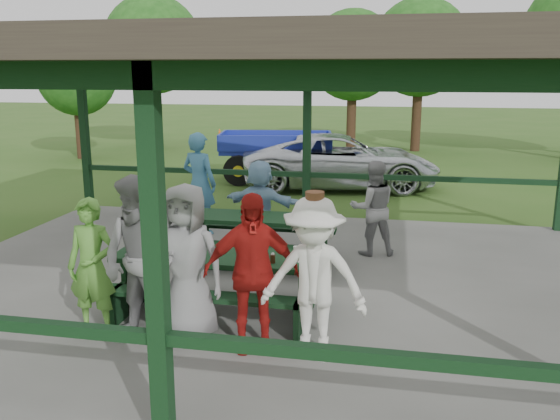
% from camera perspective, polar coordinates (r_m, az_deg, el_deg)
% --- Properties ---
extents(ground, '(90.00, 90.00, 0.00)m').
position_cam_1_polar(ground, '(8.56, -1.37, -7.49)').
color(ground, '#30571B').
rests_on(ground, ground).
extents(concrete_slab, '(10.00, 8.00, 0.10)m').
position_cam_1_polar(concrete_slab, '(8.54, -1.37, -7.18)').
color(concrete_slab, '#64645F').
rests_on(concrete_slab, ground).
extents(pavilion_structure, '(10.60, 8.60, 3.24)m').
position_cam_1_polar(pavilion_structure, '(8.00, -1.50, 14.23)').
color(pavilion_structure, black).
rests_on(pavilion_structure, concrete_slab).
extents(picnic_table_near, '(2.53, 1.39, 0.75)m').
position_cam_1_polar(picnic_table_near, '(7.35, -5.96, -6.35)').
color(picnic_table_near, black).
rests_on(picnic_table_near, concrete_slab).
extents(picnic_table_far, '(2.39, 1.39, 0.75)m').
position_cam_1_polar(picnic_table_far, '(9.20, -2.36, -2.29)').
color(picnic_table_far, black).
rests_on(picnic_table_far, concrete_slab).
extents(table_setting, '(2.19, 0.45, 0.10)m').
position_cam_1_polar(table_setting, '(7.25, -5.55, -4.04)').
color(table_setting, white).
rests_on(table_setting, picnic_table_near).
extents(contestant_green, '(0.58, 0.38, 1.57)m').
position_cam_1_polar(contestant_green, '(7.00, -17.65, -5.26)').
color(contestant_green, '#5BA039').
rests_on(contestant_green, concrete_slab).
extents(contestant_grey_left, '(1.06, 0.92, 1.86)m').
position_cam_1_polar(contestant_grey_left, '(6.57, -13.26, -4.82)').
color(contestant_grey_left, gray).
rests_on(contestant_grey_left, concrete_slab).
extents(contestant_grey_mid, '(0.90, 0.62, 1.77)m').
position_cam_1_polar(contestant_grey_mid, '(6.58, -8.96, -5.07)').
color(contestant_grey_mid, gray).
rests_on(contestant_grey_mid, concrete_slab).
extents(contestant_red, '(1.09, 0.68, 1.72)m').
position_cam_1_polar(contestant_red, '(6.29, -2.78, -6.00)').
color(contestant_red, '#AD1A16').
rests_on(contestant_red, concrete_slab).
extents(contestant_white_fedora, '(1.16, 0.73, 1.77)m').
position_cam_1_polar(contestant_white_fedora, '(6.08, 3.26, -6.66)').
color(contestant_white_fedora, white).
rests_on(contestant_white_fedora, concrete_slab).
extents(spectator_lblue, '(1.47, 0.77, 1.51)m').
position_cam_1_polar(spectator_lblue, '(9.84, -1.90, 0.48)').
color(spectator_lblue, '#86B0D0').
rests_on(spectator_lblue, concrete_slab).
extents(spectator_blue, '(0.78, 0.62, 1.87)m').
position_cam_1_polar(spectator_blue, '(10.87, -7.76, 2.55)').
color(spectator_blue, teal).
rests_on(spectator_blue, concrete_slab).
extents(spectator_grey, '(0.88, 0.77, 1.54)m').
position_cam_1_polar(spectator_grey, '(9.67, 8.92, 0.19)').
color(spectator_grey, gray).
rests_on(spectator_grey, concrete_slab).
extents(pickup_truck, '(5.43, 3.17, 1.42)m').
position_cam_1_polar(pickup_truck, '(15.72, 5.87, 4.70)').
color(pickup_truck, silver).
rests_on(pickup_truck, ground).
extents(farm_trailer, '(4.21, 2.22, 1.46)m').
position_cam_1_polar(farm_trailer, '(16.68, -0.37, 5.30)').
color(farm_trailer, '#1B2A98').
rests_on(farm_trailer, ground).
extents(tree_far_left, '(3.79, 3.79, 5.92)m').
position_cam_1_polar(tree_far_left, '(24.39, -12.13, 15.28)').
color(tree_far_left, '#332114').
rests_on(tree_far_left, ground).
extents(tree_left, '(3.39, 3.39, 5.29)m').
position_cam_1_polar(tree_left, '(23.11, 7.04, 14.53)').
color(tree_left, '#332114').
rests_on(tree_left, ground).
extents(tree_mid, '(3.65, 3.65, 5.71)m').
position_cam_1_polar(tree_mid, '(23.50, 13.33, 14.95)').
color(tree_mid, '#332114').
rests_on(tree_mid, ground).
extents(tree_edge_left, '(2.67, 2.67, 4.17)m').
position_cam_1_polar(tree_edge_left, '(22.05, -18.99, 11.99)').
color(tree_edge_left, '#332114').
rests_on(tree_edge_left, ground).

